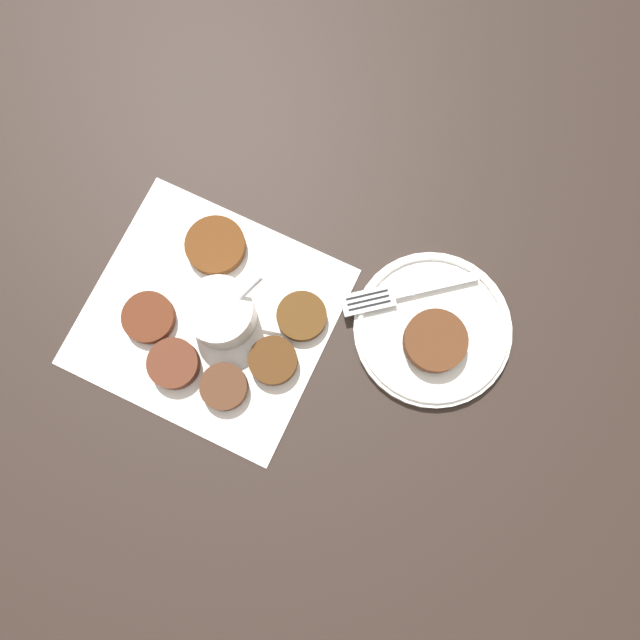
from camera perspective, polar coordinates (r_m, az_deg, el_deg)
The scene contains 12 objects.
ground_plane at distance 0.83m, azimuth -12.13°, elevation 0.28°, with size 4.00×4.00×0.00m, color black.
napkin at distance 0.83m, azimuth -10.12°, elevation 0.36°, with size 0.33×0.30×0.00m.
sauce_bowl at distance 0.80m, azimuth -9.03°, elevation 0.61°, with size 0.10×0.09×0.10m.
fritter_0 at distance 0.83m, azimuth -15.39°, elevation 0.22°, with size 0.07×0.07×0.01m.
fritter_1 at distance 0.84m, azimuth -9.36°, elevation 6.66°, with size 0.08×0.08×0.02m.
fritter_2 at distance 0.80m, azimuth -1.69°, elevation 0.33°, with size 0.06×0.06×0.02m.
fritter_3 at distance 0.81m, azimuth -13.23°, elevation -3.93°, with size 0.06×0.06×0.02m.
fritter_4 at distance 0.80m, azimuth -8.77°, elevation -6.06°, with size 0.06×0.06×0.02m.
fritter_5 at distance 0.79m, azimuth -4.31°, elevation -3.74°, with size 0.06×0.06×0.02m.
serving_plate at distance 0.81m, azimuth 10.25°, elevation -0.78°, with size 0.20×0.20×0.02m.
fritter_on_plate at distance 0.79m, azimuth 10.49°, elevation -1.90°, with size 0.08×0.08×0.02m.
fork at distance 0.81m, azimuth 6.88°, elevation 2.34°, with size 0.16×0.12×0.00m.
Camera 1 is at (-0.22, 0.09, 0.80)m, focal length 35.00 mm.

